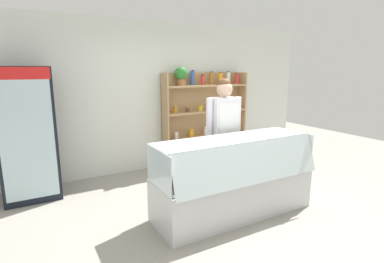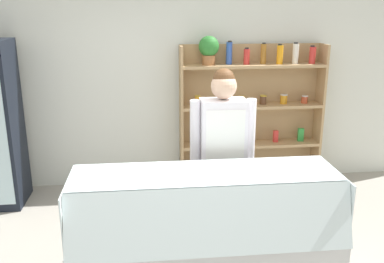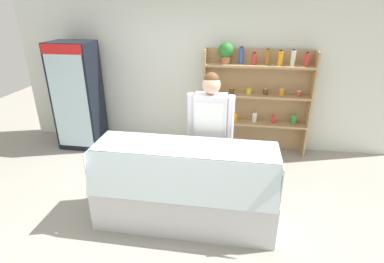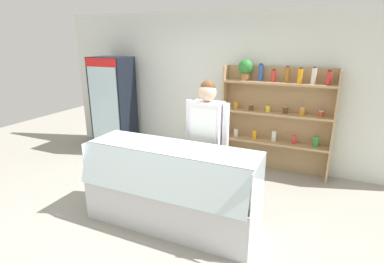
# 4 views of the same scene
# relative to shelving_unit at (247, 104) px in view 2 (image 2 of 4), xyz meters

# --- Properties ---
(back_wall) EXTENTS (6.80, 0.10, 2.70)m
(back_wall) POSITION_rel_shelving_unit_xyz_m (-0.91, 0.19, 0.29)
(back_wall) COLOR silver
(back_wall) RESTS_ON ground
(shelving_unit) EXTENTS (1.80, 0.29, 1.90)m
(shelving_unit) POSITION_rel_shelving_unit_xyz_m (0.00, 0.00, 0.00)
(shelving_unit) COLOR tan
(shelving_unit) RESTS_ON ground
(deli_display_case) EXTENTS (2.11, 0.76, 1.01)m
(deli_display_case) POSITION_rel_shelving_unit_xyz_m (-0.83, -2.13, -0.74)
(deli_display_case) COLOR silver
(deli_display_case) RESTS_ON ground
(shop_clerk) EXTENTS (0.59, 0.25, 1.74)m
(shop_clerk) POSITION_rel_shelving_unit_xyz_m (-0.59, -1.56, -0.03)
(shop_clerk) COLOR #2D2D38
(shop_clerk) RESTS_ON ground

